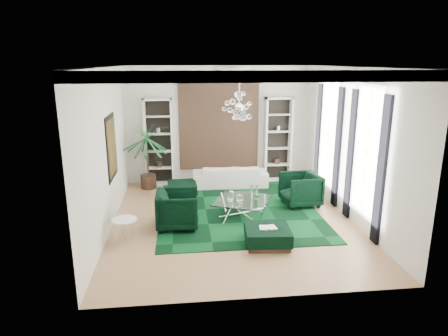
{
  "coord_description": "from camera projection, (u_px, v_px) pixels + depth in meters",
  "views": [
    {
      "loc": [
        -1.27,
        -9.41,
        3.92
      ],
      "look_at": [
        -0.16,
        0.5,
        1.25
      ],
      "focal_mm": 32.0,
      "sensor_mm": 36.0,
      "label": 1
    }
  ],
  "objects": [
    {
      "name": "side_table",
      "position": [
        125.0,
        231.0,
        8.89
      ],
      "size": [
        0.73,
        0.73,
        0.53
      ],
      "primitive_type": "cylinder",
      "rotation": [
        0.0,
        0.0,
        0.44
      ],
      "color": "white",
      "rests_on": "floor"
    },
    {
      "name": "armchair_right",
      "position": [
        300.0,
        189.0,
        11.14
      ],
      "size": [
        1.09,
        1.06,
        0.91
      ],
      "primitive_type": "imported",
      "rotation": [
        0.0,
        0.0,
        -1.47
      ],
      "color": "black",
      "rests_on": "floor"
    },
    {
      "name": "tapestry",
      "position": [
        219.0,
        125.0,
        13.01
      ],
      "size": [
        2.5,
        0.06,
        2.8
      ],
      "primitive_type": "cube",
      "color": "black",
      "rests_on": "wall_back"
    },
    {
      "name": "sofa",
      "position": [
        230.0,
        176.0,
        12.87
      ],
      "size": [
        2.39,
        0.99,
        0.69
      ],
      "primitive_type": "imported",
      "rotation": [
        0.0,
        0.0,
        3.12
      ],
      "color": "silver",
      "rests_on": "floor"
    },
    {
      "name": "book",
      "position": [
        268.0,
        227.0,
        8.74
      ],
      "size": [
        0.38,
        0.25,
        0.03
      ],
      "primitive_type": "cube",
      "color": "white",
      "rests_on": "ottoman_front"
    },
    {
      "name": "shelving_left",
      "position": [
        159.0,
        142.0,
        12.79
      ],
      "size": [
        0.9,
        0.38,
        2.8
      ],
      "primitive_type": null,
      "color": "white",
      "rests_on": "floor"
    },
    {
      "name": "coffee_table",
      "position": [
        242.0,
        208.0,
        10.39
      ],
      "size": [
        1.74,
        1.74,
        0.45
      ],
      "primitive_type": null,
      "rotation": [
        0.0,
        0.0,
        -0.43
      ],
      "color": "white",
      "rests_on": "floor"
    },
    {
      "name": "wall_front",
      "position": [
        262.0,
        193.0,
        6.32
      ],
      "size": [
        6.0,
        0.02,
        3.8
      ],
      "primitive_type": "cube",
      "color": "silver",
      "rests_on": "ground"
    },
    {
      "name": "curtain_far_b",
      "position": [
        318.0,
        138.0,
        12.26
      ],
      "size": [
        0.07,
        0.3,
        3.25
      ],
      "primitive_type": "cube",
      "color": "black",
      "rests_on": "floor"
    },
    {
      "name": "ceiling_medallion",
      "position": [
        232.0,
        68.0,
        9.5
      ],
      "size": [
        0.9,
        0.9,
        0.05
      ],
      "primitive_type": "cylinder",
      "color": "white",
      "rests_on": "ceiling"
    },
    {
      "name": "window_near",
      "position": [
        367.0,
        152.0,
        9.15
      ],
      "size": [
        0.03,
        1.1,
        2.9
      ],
      "primitive_type": "cube",
      "color": "white",
      "rests_on": "wall_right"
    },
    {
      "name": "ceiling",
      "position": [
        233.0,
        66.0,
        9.2
      ],
      "size": [
        6.0,
        7.0,
        0.02
      ],
      "primitive_type": "cube",
      "color": "white",
      "rests_on": "ground"
    },
    {
      "name": "wall_left",
      "position": [
        106.0,
        150.0,
        9.37
      ],
      "size": [
        0.02,
        7.0,
        3.8
      ],
      "primitive_type": "cube",
      "color": "silver",
      "rests_on": "ground"
    },
    {
      "name": "window_far",
      "position": [
        329.0,
        134.0,
        11.46
      ],
      "size": [
        0.03,
        1.1,
        2.9
      ],
      "primitive_type": "cube",
      "color": "white",
      "rests_on": "wall_right"
    },
    {
      "name": "ottoman_side",
      "position": [
        182.0,
        189.0,
        12.06
      ],
      "size": [
        0.89,
        0.89,
        0.38
      ],
      "primitive_type": "cube",
      "rotation": [
        0.0,
        0.0,
        0.05
      ],
      "color": "black",
      "rests_on": "floor"
    },
    {
      "name": "shelving_right",
      "position": [
        278.0,
        140.0,
        13.21
      ],
      "size": [
        0.9,
        0.38,
        2.8
      ],
      "primitive_type": null,
      "color": "white",
      "rests_on": "floor"
    },
    {
      "name": "painting",
      "position": [
        112.0,
        147.0,
        9.96
      ],
      "size": [
        0.04,
        1.3,
        1.6
      ],
      "primitive_type": "cube",
      "color": "black",
      "rests_on": "wall_left"
    },
    {
      "name": "curtain_near_b",
      "position": [
        351.0,
        155.0,
        9.96
      ],
      "size": [
        0.07,
        0.3,
        3.25
      ],
      "primitive_type": "cube",
      "color": "black",
      "rests_on": "floor"
    },
    {
      "name": "palm",
      "position": [
        147.0,
        147.0,
        12.41
      ],
      "size": [
        2.08,
        2.08,
        2.65
      ],
      "primitive_type": null,
      "rotation": [
        0.0,
        0.0,
        -0.31
      ],
      "color": "#1A612F",
      "rests_on": "floor"
    },
    {
      "name": "chandelier",
      "position": [
        239.0,
        108.0,
        9.47
      ],
      "size": [
        0.99,
        0.99,
        0.79
      ],
      "primitive_type": null,
      "rotation": [
        0.0,
        0.0,
        0.13
      ],
      "color": "white",
      "rests_on": "ceiling"
    },
    {
      "name": "armchair_left",
      "position": [
        177.0,
        209.0,
        9.64
      ],
      "size": [
        1.01,
        0.99,
        0.91
      ],
      "primitive_type": "imported",
      "rotation": [
        0.0,
        0.0,
        1.56
      ],
      "color": "black",
      "rests_on": "floor"
    },
    {
      "name": "rug",
      "position": [
        237.0,
        208.0,
        10.96
      ],
      "size": [
        4.2,
        5.0,
        0.02
      ],
      "primitive_type": "cube",
      "color": "black",
      "rests_on": "floor"
    },
    {
      "name": "curtain_near_a",
      "position": [
        381.0,
        172.0,
        8.46
      ],
      "size": [
        0.07,
        0.3,
        3.25
      ],
      "primitive_type": "cube",
      "color": "black",
      "rests_on": "floor"
    },
    {
      "name": "floor",
      "position": [
        232.0,
        220.0,
        10.19
      ],
      "size": [
        6.0,
        7.0,
        0.02
      ],
      "primitive_type": "cube",
      "color": "tan",
      "rests_on": "ground"
    },
    {
      "name": "wall_right",
      "position": [
        352.0,
        144.0,
        10.02
      ],
      "size": [
        0.02,
        7.0,
        3.8
      ],
      "primitive_type": "cube",
      "color": "silver",
      "rests_on": "ground"
    },
    {
      "name": "ottoman_front",
      "position": [
        267.0,
        236.0,
        8.8
      ],
      "size": [
        1.04,
        1.04,
        0.39
      ],
      "primitive_type": "cube",
      "rotation": [
        0.0,
        0.0,
        -0.08
      ],
      "color": "black",
      "rests_on": "floor"
    },
    {
      "name": "crown_molding",
      "position": [
        233.0,
        71.0,
        9.23
      ],
      "size": [
        6.0,
        7.0,
        0.18
      ],
      "primitive_type": null,
      "color": "white",
      "rests_on": "ceiling"
    },
    {
      "name": "curtain_far_a",
      "position": [
        338.0,
        148.0,
        10.77
      ],
      "size": [
        0.07,
        0.3,
        3.25
      ],
      "primitive_type": "cube",
      "color": "black",
      "rests_on": "floor"
    },
    {
      "name": "wall_back",
      "position": [
        219.0,
        125.0,
        13.06
      ],
      "size": [
        6.0,
        0.02,
        3.8
      ],
      "primitive_type": "cube",
      "color": "silver",
      "rests_on": "ground"
    },
    {
      "name": "table_plant",
      "position": [
        257.0,
        199.0,
        10.07
      ],
      "size": [
        0.15,
        0.13,
        0.22
      ],
      "primitive_type": "imported",
      "rotation": [
        0.0,
        0.0,
        -0.38
      ],
      "color": "#1A612F",
      "rests_on": "coffee_table"
    }
  ]
}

